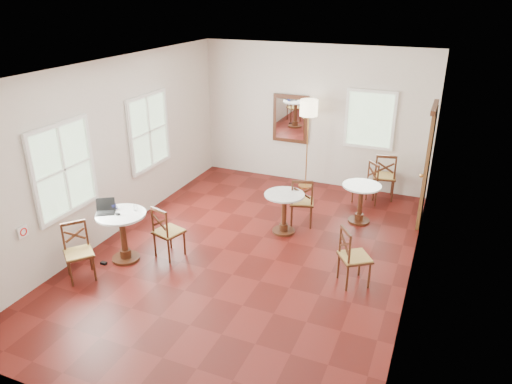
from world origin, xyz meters
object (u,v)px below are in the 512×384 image
cafe_table_mid (284,209)px  cafe_table_back (361,199)px  chair_back_a (384,176)px  chair_back_b (366,184)px  chair_mid_b (353,257)px  chair_near_b (78,252)px  chair_mid_a (302,201)px  mouse (118,214)px  water_glass (136,207)px  power_adapter (104,263)px  floor_lamp (309,114)px  laptop (106,209)px  navy_mug (114,207)px  cafe_table_near (123,231)px  chair_near_a (168,232)px

cafe_table_mid → cafe_table_back: size_ratio=1.00×
cafe_table_mid → chair_back_a: bearing=57.7°
cafe_table_mid → chair_back_b: chair_back_b is taller
cafe_table_back → chair_mid_b: 2.08m
chair_near_b → chair_mid_a: chair_mid_a is taller
mouse → water_glass: water_glass is taller
cafe_table_mid → power_adapter: size_ratio=7.59×
floor_lamp → power_adapter: bearing=-114.9°
chair_near_b → laptop: size_ratio=2.38×
cafe_table_back → chair_mid_a: bearing=-151.5°
laptop → water_glass: laptop is taller
navy_mug → water_glass: size_ratio=1.14×
cafe_table_near → floor_lamp: 4.55m
mouse → power_adapter: (-0.23, -0.21, -0.81)m
mouse → water_glass: 0.29m
laptop → navy_mug: size_ratio=3.21×
cafe_table_mid → chair_mid_a: (0.20, 0.40, 0.00)m
chair_near_a → chair_mid_a: 2.51m
water_glass → chair_mid_b: bearing=9.1°
power_adapter → chair_back_b: bearing=49.0°
cafe_table_near → chair_back_a: 5.31m
cafe_table_mid → chair_mid_a: chair_mid_a is taller
chair_near_a → chair_mid_b: (2.91, 0.37, 0.01)m
mouse → navy_mug: bearing=152.3°
chair_mid_a → chair_back_a: bearing=-140.5°
chair_mid_a → mouse: bearing=29.2°
laptop → navy_mug: laptop is taller
chair_back_b → power_adapter: 5.16m
cafe_table_mid → laptop: laptop is taller
cafe_table_mid → chair_near_b: (-2.32, -2.54, -0.02)m
laptop → mouse: bearing=-37.1°
chair_mid_b → floor_lamp: bearing=-7.5°
cafe_table_near → chair_near_a: bearing=31.8°
cafe_table_near → mouse: 0.33m
chair_near_b → chair_back_a: size_ratio=0.89×
cafe_table_back → navy_mug: 4.35m
navy_mug → cafe_table_back: bearing=38.6°
chair_mid_b → mouse: size_ratio=9.64×
chair_mid_a → cafe_table_near: bearing=28.7°
chair_near_b → power_adapter: bearing=31.9°
chair_mid_a → laptop: size_ratio=2.53×
chair_mid_b → mouse: bearing=67.6°
cafe_table_near → navy_mug: bearing=154.3°
chair_mid_a → laptop: 3.41m
cafe_table_mid → chair_mid_b: chair_mid_b is taller
chair_mid_b → chair_near_a: bearing=62.1°
chair_back_b → laptop: (-3.39, -3.65, 0.43)m
chair_near_a → mouse: (-0.59, -0.42, 0.39)m
cafe_table_near → water_glass: bearing=52.6°
cafe_table_back → mouse: (-3.20, -2.85, 0.37)m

